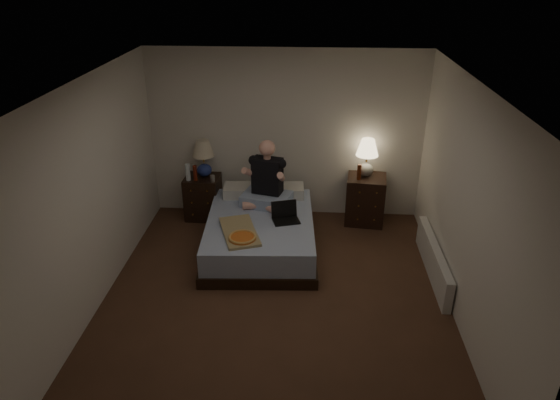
# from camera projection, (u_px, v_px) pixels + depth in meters

# --- Properties ---
(floor) EXTENTS (4.00, 4.50, 0.00)m
(floor) POSITION_uv_depth(u_px,v_px,m) (275.00, 299.00, 5.82)
(floor) COLOR brown
(floor) RESTS_ON ground
(ceiling) EXTENTS (4.00, 4.50, 0.00)m
(ceiling) POSITION_uv_depth(u_px,v_px,m) (274.00, 85.00, 4.73)
(ceiling) COLOR white
(ceiling) RESTS_ON ground
(wall_back) EXTENTS (4.00, 0.00, 2.50)m
(wall_back) POSITION_uv_depth(u_px,v_px,m) (286.00, 135.00, 7.29)
(wall_back) COLOR silver
(wall_back) RESTS_ON ground
(wall_front) EXTENTS (4.00, 0.00, 2.50)m
(wall_front) POSITION_uv_depth(u_px,v_px,m) (250.00, 356.00, 3.25)
(wall_front) COLOR silver
(wall_front) RESTS_ON ground
(wall_left) EXTENTS (0.00, 4.50, 2.50)m
(wall_left) POSITION_uv_depth(u_px,v_px,m) (90.00, 198.00, 5.38)
(wall_left) COLOR silver
(wall_left) RESTS_ON ground
(wall_right) EXTENTS (0.00, 4.50, 2.50)m
(wall_right) POSITION_uv_depth(u_px,v_px,m) (467.00, 208.00, 5.16)
(wall_right) COLOR silver
(wall_right) RESTS_ON ground
(bed) EXTENTS (1.49, 1.94, 0.47)m
(bed) POSITION_uv_depth(u_px,v_px,m) (260.00, 234.00, 6.73)
(bed) COLOR #536DA6
(bed) RESTS_ON floor
(nightstand_left) EXTENTS (0.52, 0.47, 0.66)m
(nightstand_left) POSITION_uv_depth(u_px,v_px,m) (203.00, 197.00, 7.54)
(nightstand_left) COLOR black
(nightstand_left) RESTS_ON floor
(nightstand_right) EXTENTS (0.61, 0.56, 0.72)m
(nightstand_right) POSITION_uv_depth(u_px,v_px,m) (365.00, 199.00, 7.39)
(nightstand_right) COLOR black
(nightstand_right) RESTS_ON floor
(lamp_left) EXTENTS (0.39, 0.39, 0.56)m
(lamp_left) POSITION_uv_depth(u_px,v_px,m) (204.00, 158.00, 7.32)
(lamp_left) COLOR navy
(lamp_left) RESTS_ON nightstand_left
(lamp_right) EXTENTS (0.39, 0.39, 0.56)m
(lamp_right) POSITION_uv_depth(u_px,v_px,m) (367.00, 158.00, 7.16)
(lamp_right) COLOR gray
(lamp_right) RESTS_ON nightstand_right
(water_bottle) EXTENTS (0.07, 0.07, 0.25)m
(water_bottle) POSITION_uv_depth(u_px,v_px,m) (188.00, 172.00, 7.24)
(water_bottle) COLOR white
(water_bottle) RESTS_ON nightstand_left
(soda_can) EXTENTS (0.07, 0.07, 0.10)m
(soda_can) POSITION_uv_depth(u_px,v_px,m) (213.00, 179.00, 7.22)
(soda_can) COLOR #AFAFAA
(soda_can) RESTS_ON nightstand_left
(beer_bottle_left) EXTENTS (0.06, 0.06, 0.23)m
(beer_bottle_left) POSITION_uv_depth(u_px,v_px,m) (195.00, 173.00, 7.25)
(beer_bottle_left) COLOR #54170C
(beer_bottle_left) RESTS_ON nightstand_left
(beer_bottle_right) EXTENTS (0.06, 0.06, 0.23)m
(beer_bottle_right) POSITION_uv_depth(u_px,v_px,m) (359.00, 172.00, 7.11)
(beer_bottle_right) COLOR #60240D
(beer_bottle_right) RESTS_ON nightstand_right
(person) EXTENTS (0.77, 0.67, 0.93)m
(person) POSITION_uv_depth(u_px,v_px,m) (266.00, 174.00, 6.80)
(person) COLOR black
(person) RESTS_ON bed
(laptop) EXTENTS (0.41, 0.36, 0.24)m
(laptop) POSITION_uv_depth(u_px,v_px,m) (286.00, 213.00, 6.50)
(laptop) COLOR black
(laptop) RESTS_ON bed
(pizza_box) EXTENTS (0.62, 0.85, 0.08)m
(pizza_box) POSITION_uv_depth(u_px,v_px,m) (242.00, 238.00, 6.09)
(pizza_box) COLOR tan
(pizza_box) RESTS_ON bed
(radiator) EXTENTS (0.10, 1.60, 0.40)m
(radiator) POSITION_uv_depth(u_px,v_px,m) (433.00, 260.00, 6.20)
(radiator) COLOR silver
(radiator) RESTS_ON floor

